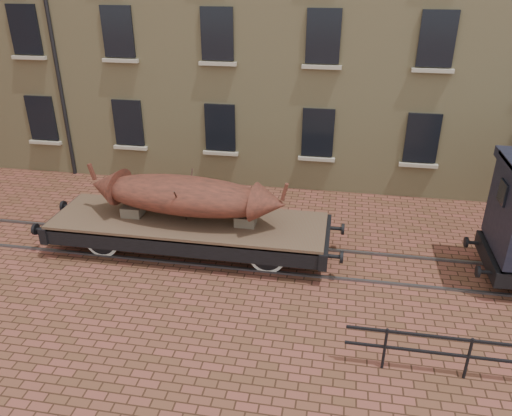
# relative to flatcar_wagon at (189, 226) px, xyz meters

# --- Properties ---
(ground) EXTENTS (90.00, 90.00, 0.00)m
(ground) POSITION_rel_flatcar_wagon_xyz_m (2.24, 0.00, -0.82)
(ground) COLOR brown
(rail_track) EXTENTS (30.00, 1.52, 0.06)m
(rail_track) POSITION_rel_flatcar_wagon_xyz_m (2.24, 0.00, -0.79)
(rail_track) COLOR #59595E
(rail_track) RESTS_ON ground
(flatcar_wagon) EXTENTS (8.67, 2.35, 1.31)m
(flatcar_wagon) POSITION_rel_flatcar_wagon_xyz_m (0.00, 0.00, 0.00)
(flatcar_wagon) COLOR brown
(flatcar_wagon) RESTS_ON ground
(iron_boat) EXTENTS (5.76, 1.94, 1.41)m
(iron_boat) POSITION_rel_flatcar_wagon_xyz_m (-0.06, 0.00, 0.96)
(iron_boat) COLOR brown
(iron_boat) RESTS_ON flatcar_wagon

